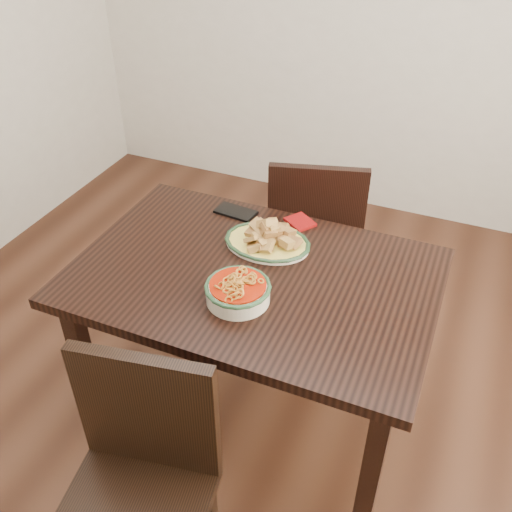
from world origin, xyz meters
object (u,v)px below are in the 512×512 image
at_px(chair_far, 315,231).
at_px(fish_plate, 267,235).
at_px(dining_table, 254,293).
at_px(smartphone, 236,212).
at_px(noodle_bowl, 238,290).
at_px(chair_near, 139,479).

xyz_separation_m(chair_far, fish_plate, (-0.04, -0.51, 0.30)).
distance_m(dining_table, chair_far, 0.71).
relative_size(dining_table, fish_plate, 3.94).
bearing_deg(fish_plate, smartphone, 142.08).
bearing_deg(dining_table, smartphone, 123.74).
distance_m(dining_table, noodle_bowl, 0.20).
height_order(chair_far, fish_plate, chair_far).
distance_m(dining_table, smartphone, 0.41).
xyz_separation_m(chair_far, chair_near, (-0.07, -1.40, 0.00)).
bearing_deg(fish_plate, dining_table, -83.57).
bearing_deg(smartphone, noodle_bowl, -58.61).
distance_m(dining_table, fish_plate, 0.22).
bearing_deg(chair_near, noodle_bowl, 74.00).
distance_m(chair_near, fish_plate, 0.94).
relative_size(chair_far, smartphone, 5.47).
xyz_separation_m(chair_near, smartphone, (-0.17, 1.05, 0.26)).
height_order(chair_near, fish_plate, chair_near).
height_order(chair_far, chair_near, same).
height_order(chair_near, noodle_bowl, chair_near).
xyz_separation_m(chair_far, smartphone, (-0.24, -0.36, 0.26)).
xyz_separation_m(fish_plate, smartphone, (-0.20, 0.16, -0.04)).
distance_m(dining_table, chair_near, 0.73).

